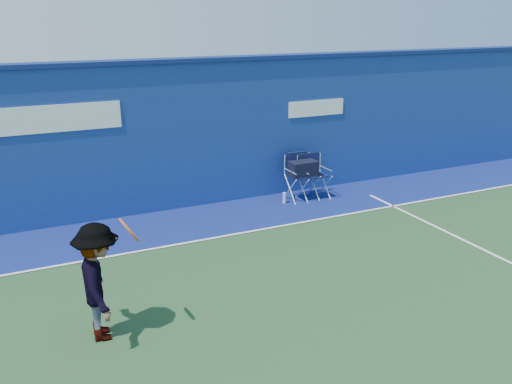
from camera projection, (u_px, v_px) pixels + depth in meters
name	position (u px, v px, depth m)	size (l,w,h in m)	color
ground	(271.00, 333.00, 6.99)	(80.00, 80.00, 0.00)	#244424
stadium_wall	(158.00, 136.00, 10.98)	(24.00, 0.50, 3.08)	navy
out_of_bounds_strip	(177.00, 225.00, 10.52)	(24.00, 1.80, 0.01)	navy
court_lines	(252.00, 310.00, 7.51)	(24.00, 12.00, 0.01)	white
directors_chair_left	(302.00, 180.00, 11.88)	(0.60, 0.56, 1.02)	silver
directors_chair_right	(314.00, 185.00, 12.01)	(0.58, 0.52, 0.97)	silver
water_bottle	(284.00, 198.00, 11.71)	(0.07, 0.07, 0.25)	silver
tennis_player	(99.00, 282.00, 6.69)	(0.84, 1.03, 1.60)	#EA4738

